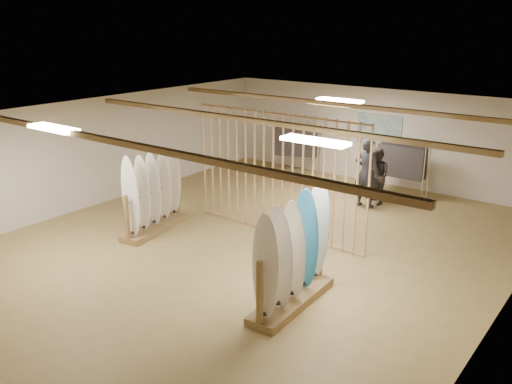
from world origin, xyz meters
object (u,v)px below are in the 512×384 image
Objects in this scene: rack_right at (293,269)px; shopper_a at (367,168)px; clothing_rack_a at (296,142)px; rack_left at (154,204)px; shopper_b at (377,173)px; clothing_rack_b at (402,162)px.

shopper_a is (-1.33, 5.46, 0.36)m from rack_right.
rack_right is 1.36× the size of clothing_rack_a.
clothing_rack_a is at bearing 119.85° from rack_right.
rack_left reaches higher than shopper_b.
shopper_a is at bearing 45.57° from rack_left.
shopper_b is at bearing -103.26° from clothing_rack_b.
shopper_b is (-0.24, -1.04, -0.12)m from clothing_rack_b.
shopper_b is (-1.21, 5.81, 0.18)m from rack_right.
rack_left is 5.84m from shopper_b.
clothing_rack_a is 3.64m from shopper_a.
rack_right is at bearing -77.78° from clothing_rack_a.
shopper_a is at bearing -76.03° from shopper_b.
rack_left reaches higher than clothing_rack_a.
shopper_b is at bearing 46.49° from rack_left.
rack_right is at bearing -82.37° from clothing_rack_b.
rack_right is 8.46m from clothing_rack_a.
shopper_b is (3.37, -1.31, -0.15)m from clothing_rack_a.
clothing_rack_a is at bearing 175.37° from clothing_rack_b.
rack_right is 5.63m from shopper_a.
rack_left is 1.30× the size of clothing_rack_a.
clothing_rack_a is at bearing 81.42° from rack_left.
clothing_rack_b is (-0.97, 6.85, 0.30)m from rack_right.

